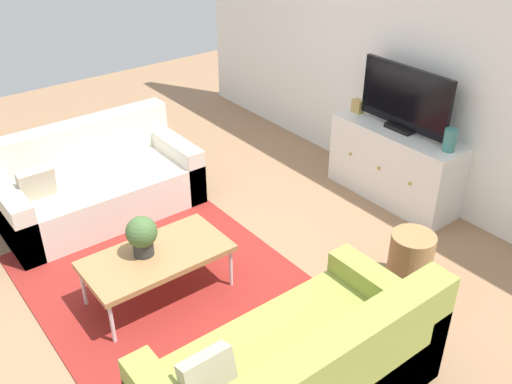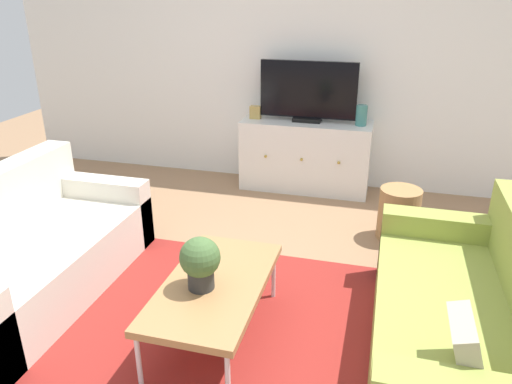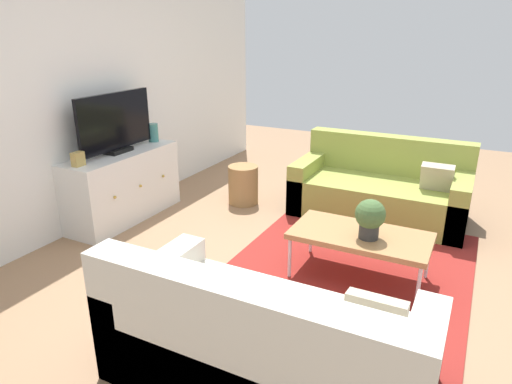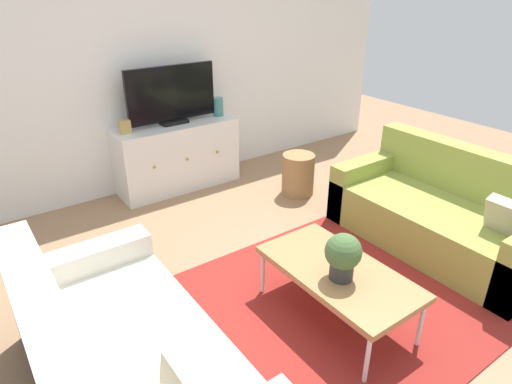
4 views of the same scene
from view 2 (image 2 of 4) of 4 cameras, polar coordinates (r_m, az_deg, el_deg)
ground_plane at (r=3.31m, az=-3.12°, el=-13.83°), size 10.00×10.00×0.00m
wall_back at (r=5.18m, az=5.64°, el=15.72°), size 6.40×0.12×2.70m
area_rug at (r=3.19m, az=-3.99°, el=-15.28°), size 2.50×1.90×0.01m
couch_left_side at (r=3.74m, az=-25.35°, el=-6.70°), size 0.88×1.76×0.81m
couch_right_side at (r=3.01m, az=24.00°, el=-13.97°), size 0.88×1.76×0.81m
coffee_table at (r=2.91m, az=-4.90°, el=-10.85°), size 0.56×1.07×0.39m
potted_plant at (r=2.76m, az=-6.50°, el=-7.96°), size 0.23×0.23×0.31m
tv_console at (r=5.11m, az=5.74°, el=4.21°), size 1.31×0.47×0.72m
flat_screen_tv at (r=4.96m, az=6.08°, el=11.49°), size 0.96×0.16×0.60m
glass_vase at (r=4.93m, az=12.14°, el=8.69°), size 0.11×0.11×0.20m
mantel_clock at (r=5.10m, az=-0.06°, el=9.25°), size 0.11×0.07×0.13m
wicker_basket at (r=4.27m, az=16.23°, el=-2.46°), size 0.34×0.34×0.44m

